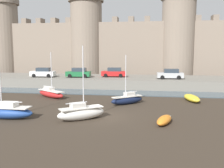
# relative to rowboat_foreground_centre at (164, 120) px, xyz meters

# --- Properties ---
(ground_plane) EXTENTS (160.00, 160.00, 0.00)m
(ground_plane) POSITION_rel_rowboat_foreground_centre_xyz_m (-5.55, 1.65, -0.35)
(ground_plane) COLOR #382D23
(water_channel) EXTENTS (80.00, 4.50, 0.10)m
(water_channel) POSITION_rel_rowboat_foreground_centre_xyz_m (-5.55, 15.20, -0.30)
(water_channel) COLOR #3D4C56
(water_channel) RESTS_ON ground
(quay_road) EXTENTS (69.91, 10.00, 1.59)m
(quay_road) POSITION_rel_rowboat_foreground_centre_xyz_m (-5.55, 22.45, 0.44)
(quay_road) COLOR slate
(quay_road) RESTS_ON ground
(castle) EXTENTS (65.39, 7.48, 20.26)m
(castle) POSITION_rel_rowboat_foreground_centre_xyz_m (-5.55, 33.79, 7.36)
(castle) COLOR gray
(castle) RESTS_ON ground
(rowboat_foreground_centre) EXTENTS (1.81, 3.04, 0.67)m
(rowboat_foreground_centre) POSITION_rel_rowboat_foreground_centre_xyz_m (0.00, 0.00, 0.00)
(rowboat_foreground_centre) COLOR orange
(rowboat_foreground_centre) RESTS_ON ground
(sailboat_near_channel_right) EXTENTS (5.42, 1.63, 6.10)m
(sailboat_near_channel_right) POSITION_rel_rowboat_foreground_centre_xyz_m (-14.28, -0.39, 0.29)
(sailboat_near_channel_right) COLOR #234793
(sailboat_near_channel_right) RESTS_ON ground
(sailboat_midflat_right) EXTENTS (3.90, 3.47, 5.66)m
(sailboat_midflat_right) POSITION_rel_rowboat_foreground_centre_xyz_m (-3.84, 7.59, 0.23)
(sailboat_midflat_right) COLOR #141E3D
(sailboat_midflat_right) RESTS_ON ground
(sailboat_near_channel_left) EXTENTS (4.33, 3.71, 6.59)m
(sailboat_near_channel_left) POSITION_rel_rowboat_foreground_centre_xyz_m (-7.29, 0.22, 0.31)
(sailboat_near_channel_left) COLOR silver
(sailboat_near_channel_left) RESTS_ON ground
(sailboat_midflat_left) EXTENTS (5.01, 4.12, 5.94)m
(sailboat_midflat_left) POSITION_rel_rowboat_foreground_centre_xyz_m (-14.20, 10.40, 0.21)
(sailboat_midflat_left) COLOR red
(sailboat_midflat_left) RESTS_ON ground
(rowboat_foreground_right) EXTENTS (2.16, 4.10, 0.78)m
(rowboat_foreground_right) POSITION_rel_rowboat_foreground_centre_xyz_m (3.77, 10.55, 0.05)
(rowboat_foreground_right) COLOR yellow
(rowboat_foreground_right) RESTS_ON ground
(mooring_buoy_near_shore) EXTENTS (0.37, 0.37, 0.37)m
(mooring_buoy_near_shore) POSITION_rel_rowboat_foreground_centre_xyz_m (-16.52, 3.96, -0.16)
(mooring_buoy_near_shore) COLOR #E04C1E
(mooring_buoy_near_shore) RESTS_ON ground
(car_quay_centre_west) EXTENTS (4.19, 2.05, 1.62)m
(car_quay_centre_west) POSITION_rel_rowboat_foreground_centre_xyz_m (-7.56, 22.39, 2.02)
(car_quay_centre_west) COLOR red
(car_quay_centre_west) RESTS_ON quay_road
(car_quay_centre_east) EXTENTS (4.19, 2.05, 1.62)m
(car_quay_centre_east) POSITION_rel_rowboat_foreground_centre_xyz_m (-13.37, 20.85, 2.02)
(car_quay_centre_east) COLOR #1E6638
(car_quay_centre_east) RESTS_ON quay_road
(car_quay_west) EXTENTS (4.19, 2.05, 1.62)m
(car_quay_west) POSITION_rel_rowboat_foreground_centre_xyz_m (-19.49, 20.36, 2.02)
(car_quay_west) COLOR silver
(car_quay_west) RESTS_ON quay_road
(car_quay_east) EXTENTS (4.19, 2.05, 1.62)m
(car_quay_east) POSITION_rel_rowboat_foreground_centre_xyz_m (1.83, 20.71, 2.02)
(car_quay_east) COLOR #B2B5B7
(car_quay_east) RESTS_ON quay_road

